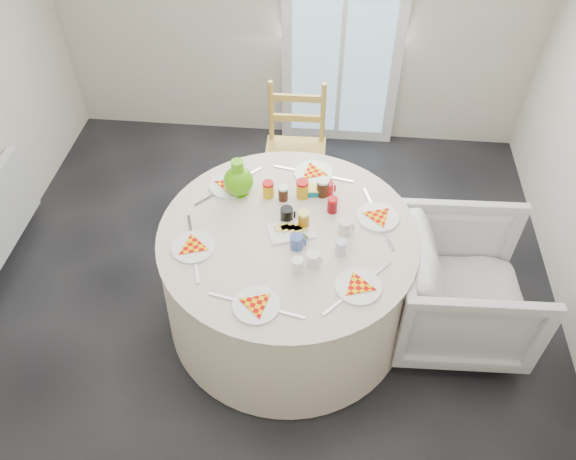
# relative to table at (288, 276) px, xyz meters

# --- Properties ---
(floor) EXTENTS (4.00, 4.00, 0.00)m
(floor) POSITION_rel_table_xyz_m (-0.15, 0.08, -0.38)
(floor) COLOR black
(floor) RESTS_ON ground
(glass_door) EXTENTS (1.00, 0.08, 2.10)m
(glass_door) POSITION_rel_table_xyz_m (0.25, 2.03, 0.68)
(glass_door) COLOR silver
(glass_door) RESTS_ON floor
(table) EXTENTS (1.59, 1.59, 0.81)m
(table) POSITION_rel_table_xyz_m (0.00, 0.00, 0.00)
(table) COLOR beige
(table) RESTS_ON floor
(wooden_chair) EXTENTS (0.46, 0.44, 1.02)m
(wooden_chair) POSITION_rel_table_xyz_m (-0.05, 1.09, 0.09)
(wooden_chair) COLOR gold
(wooden_chair) RESTS_ON floor
(armchair) EXTENTS (0.82, 0.87, 0.86)m
(armchair) POSITION_rel_table_xyz_m (1.09, 0.00, 0.02)
(armchair) COLOR silver
(armchair) RESTS_ON floor
(place_settings) EXTENTS (1.61, 1.61, 0.03)m
(place_settings) POSITION_rel_table_xyz_m (0.00, 0.00, 0.40)
(place_settings) COLOR silver
(place_settings) RESTS_ON table
(jar_cluster) EXTENTS (0.46, 0.23, 0.13)m
(jar_cluster) POSITION_rel_table_xyz_m (0.04, 0.26, 0.45)
(jar_cluster) COLOR #A75518
(jar_cluster) RESTS_ON table
(butter_tub) EXTENTS (0.13, 0.10, 0.05)m
(butter_tub) POSITION_rel_table_xyz_m (0.12, 0.36, 0.41)
(butter_tub) COLOR #02788C
(butter_tub) RESTS_ON table
(green_pitcher) EXTENTS (0.21, 0.21, 0.24)m
(green_pitcher) POSITION_rel_table_xyz_m (-0.34, 0.32, 0.49)
(green_pitcher) COLOR #4DB00A
(green_pitcher) RESTS_ON table
(cheese_platter) EXTENTS (0.30, 0.24, 0.03)m
(cheese_platter) POSITION_rel_table_xyz_m (0.02, 0.01, 0.40)
(cheese_platter) COLOR white
(cheese_platter) RESTS_ON table
(mugs_glasses) EXTENTS (0.71, 0.71, 0.11)m
(mugs_glasses) POSITION_rel_table_xyz_m (0.16, -0.01, 0.44)
(mugs_glasses) COLOR #A3A3A3
(mugs_glasses) RESTS_ON table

